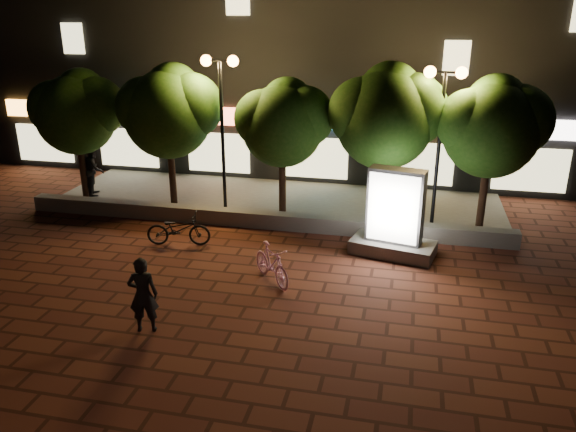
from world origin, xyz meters
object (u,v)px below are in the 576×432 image
(tree_far_left, at_px, (78,109))
(street_lamp_left, at_px, (221,94))
(pedestrian, at_px, (94,169))
(tree_far_right, at_px, (494,124))
(ad_kiosk, at_px, (395,220))
(street_lamp_right, at_px, (443,106))
(scooter_parked, at_px, (178,229))
(rider, at_px, (143,295))
(tree_mid, at_px, (284,120))
(scooter_pink, at_px, (272,264))
(tree_left, at_px, (170,109))
(tree_right, at_px, (387,113))

(tree_far_left, distance_m, street_lamp_left, 5.50)
(street_lamp_left, bearing_deg, pedestrian, 174.50)
(tree_far_right, height_order, ad_kiosk, tree_far_right)
(street_lamp_right, relative_size, scooter_parked, 2.63)
(pedestrian, bearing_deg, rider, -167.84)
(tree_mid, xyz_separation_m, rider, (-1.28, -8.04, -2.34))
(ad_kiosk, bearing_deg, pedestrian, 165.18)
(scooter_pink, bearing_deg, scooter_parked, 109.33)
(tree_left, height_order, pedestrian, tree_left)
(tree_left, height_order, scooter_pink, tree_left)
(ad_kiosk, xyz_separation_m, rider, (-5.10, -5.34, -0.15))
(tree_left, height_order, rider, tree_left)
(street_lamp_right, bearing_deg, tree_far_right, 9.61)
(rider, bearing_deg, scooter_parked, -92.27)
(tree_mid, xyz_separation_m, scooter_parked, (-2.44, -3.43, -2.72))
(tree_right, bearing_deg, tree_far_left, -180.00)
(tree_far_right, relative_size, rider, 2.73)
(tree_right, xyz_separation_m, rider, (-4.59, -8.04, -2.69))
(tree_left, height_order, scooter_parked, tree_left)
(ad_kiosk, relative_size, pedestrian, 1.31)
(scooter_pink, xyz_separation_m, rider, (-2.13, -2.85, 0.36))
(rider, bearing_deg, scooter_pink, -143.16)
(tree_far_left, bearing_deg, rider, -52.28)
(tree_left, relative_size, scooter_parked, 2.58)
(pedestrian, bearing_deg, tree_far_right, -114.83)
(tree_left, height_order, street_lamp_right, street_lamp_right)
(rider, bearing_deg, street_lamp_left, -100.74)
(tree_far_left, height_order, tree_mid, tree_far_left)
(tree_mid, relative_size, scooter_pink, 2.63)
(tree_far_right, distance_m, street_lamp_right, 1.66)
(ad_kiosk, distance_m, rider, 7.38)
(tree_right, bearing_deg, street_lamp_left, -177.19)
(street_lamp_right, xyz_separation_m, scooter_parked, (-7.39, -3.16, -3.40))
(scooter_parked, bearing_deg, ad_kiosk, -94.66)
(tree_mid, xyz_separation_m, scooter_pink, (0.85, -5.18, -2.70))
(tree_mid, bearing_deg, tree_right, 0.00)
(tree_far_right, height_order, scooter_parked, tree_far_right)
(street_lamp_right, distance_m, rider, 10.41)
(tree_right, relative_size, pedestrian, 2.62)
(ad_kiosk, bearing_deg, tree_mid, 144.74)
(tree_far_right, bearing_deg, tree_mid, -180.00)
(scooter_pink, distance_m, scooter_parked, 3.73)
(scooter_parked, bearing_deg, scooter_pink, -129.37)
(tree_far_right, distance_m, rider, 11.46)
(street_lamp_right, bearing_deg, scooter_parked, -156.84)
(scooter_pink, bearing_deg, pedestrian, 103.75)
(street_lamp_right, xyz_separation_m, scooter_pink, (-4.10, -4.92, -3.38))
(street_lamp_left, bearing_deg, rider, -84.36)
(scooter_pink, distance_m, pedestrian, 9.80)
(street_lamp_right, bearing_deg, tree_mid, 176.96)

